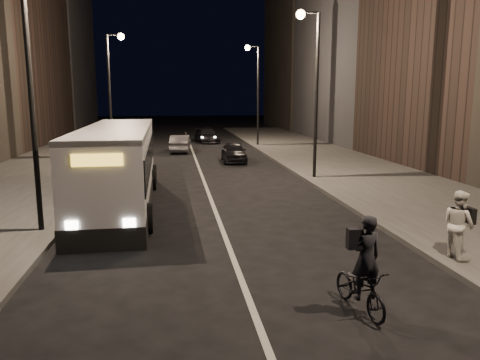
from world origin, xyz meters
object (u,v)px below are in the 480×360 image
object	(u,v)px
city_bus	(119,163)
car_far	(207,135)
streetlight_left_far	(113,78)
cyclist_on_bicycle	(362,280)
car_near	(234,152)
streetlight_left_near	(38,56)
streetlight_right_mid	(312,72)
car_mid	(180,143)
streetlight_right_far	(255,82)
pedestrian_woman	(459,224)

from	to	relation	value
city_bus	car_far	world-z (taller)	city_bus
streetlight_left_far	cyclist_on_bicycle	distance (m)	25.98
car_near	streetlight_left_near	bearing A→B (deg)	-114.59
streetlight_left_far	city_bus	xyz separation A→B (m)	(1.73, -14.34, -3.69)
car_far	streetlight_right_mid	bearing A→B (deg)	-86.91
car_mid	car_far	xyz separation A→B (m)	(2.56, 7.19, -0.02)
streetlight_left_far	streetlight_right_far	bearing A→B (deg)	29.36
pedestrian_woman	car_near	world-z (taller)	pedestrian_woman
streetlight_left_far	pedestrian_woman	distance (m)	25.12
city_bus	car_mid	bearing A→B (deg)	80.24
pedestrian_woman	car_near	size ratio (longest dim) A/B	0.47
streetlight_right_far	streetlight_right_mid	bearing A→B (deg)	-90.00
city_bus	car_mid	size ratio (longest dim) A/B	2.88
streetlight_right_mid	car_near	bearing A→B (deg)	112.53
streetlight_right_mid	cyclist_on_bicycle	xyz separation A→B (m)	(-3.22, -14.45, -4.69)
streetlight_right_mid	car_mid	bearing A→B (deg)	115.85
streetlight_right_far	car_near	world-z (taller)	streetlight_right_far
cyclist_on_bicycle	car_mid	bearing A→B (deg)	86.61
streetlight_left_near	pedestrian_woman	bearing A→B (deg)	-21.01
car_mid	car_far	world-z (taller)	car_mid
cyclist_on_bicycle	car_near	bearing A→B (deg)	79.52
pedestrian_woman	car_mid	xyz separation A→B (m)	(-6.54, 25.15, -0.38)
cyclist_on_bicycle	car_near	size ratio (longest dim) A/B	0.54
streetlight_left_near	car_near	bearing A→B (deg)	62.92
city_bus	car_far	bearing A→B (deg)	76.93
pedestrian_woman	car_near	distance (m)	19.57
city_bus	streetlight_right_far	bearing A→B (deg)	65.27
city_bus	streetlight_left_near	bearing A→B (deg)	-116.32
car_near	streetlight_right_mid	bearing A→B (deg)	-64.98
streetlight_right_mid	streetlight_left_near	xyz separation A→B (m)	(-10.66, -8.00, 0.00)
cyclist_on_bicycle	city_bus	bearing A→B (deg)	109.71
streetlight_right_far	car_near	size ratio (longest dim) A/B	2.17
cyclist_on_bicycle	car_near	xyz separation A→B (m)	(0.28, 21.55, -0.03)
streetlight_left_near	pedestrian_woman	size ratio (longest dim) A/B	4.64
pedestrian_woman	cyclist_on_bicycle	bearing A→B (deg)	114.55
streetlight_right_far	streetlight_left_far	xyz separation A→B (m)	(-10.66, -6.00, 0.00)
streetlight_right_far	car_mid	size ratio (longest dim) A/B	2.04
car_mid	car_far	distance (m)	7.63
streetlight_right_mid	pedestrian_woman	world-z (taller)	streetlight_right_mid
city_bus	cyclist_on_bicycle	bearing A→B (deg)	-61.57
city_bus	car_far	size ratio (longest dim) A/B	2.62
streetlight_left_near	car_near	world-z (taller)	streetlight_left_near
cyclist_on_bicycle	pedestrian_woman	bearing A→B (deg)	23.04
car_mid	car_far	bearing A→B (deg)	-104.94
streetlight_left_far	car_far	size ratio (longest dim) A/B	1.86
streetlight_right_far	car_near	distance (m)	10.50
streetlight_right_mid	streetlight_left_near	size ratio (longest dim) A/B	1.00
streetlight_right_mid	car_far	distance (m)	21.01
streetlight_left_near	city_bus	size ratio (longest dim) A/B	0.71
car_near	streetlight_left_far	bearing A→B (deg)	161.90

